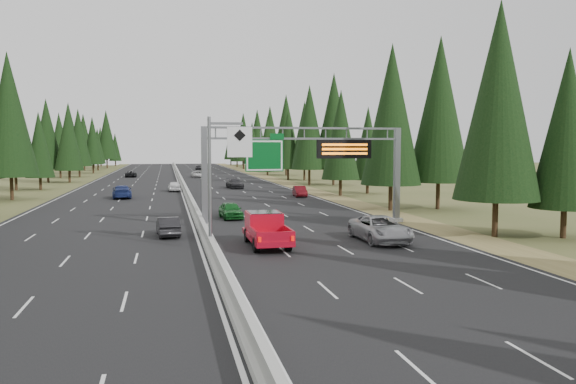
# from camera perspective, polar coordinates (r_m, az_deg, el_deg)

# --- Properties ---
(road) EXTENTS (32.00, 260.00, 0.08)m
(road) POSITION_cam_1_polar(r_m,az_deg,el_deg) (88.82, -10.58, 0.45)
(road) COLOR black
(road) RESTS_ON ground
(shoulder_right) EXTENTS (3.60, 260.00, 0.06)m
(shoulder_right) POSITION_cam_1_polar(r_m,az_deg,el_deg) (91.07, 0.69, 0.62)
(shoulder_right) COLOR olive
(shoulder_right) RESTS_ON ground
(shoulder_left) EXTENTS (3.60, 260.00, 0.06)m
(shoulder_left) POSITION_cam_1_polar(r_m,az_deg,el_deg) (90.09, -21.97, 0.25)
(shoulder_left) COLOR #495126
(shoulder_left) RESTS_ON ground
(median_barrier) EXTENTS (0.70, 260.00, 0.85)m
(median_barrier) POSITION_cam_1_polar(r_m,az_deg,el_deg) (88.79, -10.58, 0.69)
(median_barrier) COLOR #9B9C96
(median_barrier) RESTS_ON road
(sign_gantry) EXTENTS (16.75, 0.98, 7.80)m
(sign_gantry) POSITION_cam_1_polar(r_m,az_deg,el_deg) (44.93, 2.50, 3.28)
(sign_gantry) COLOR slate
(sign_gantry) RESTS_ON road
(hov_sign_pole) EXTENTS (2.80, 0.50, 8.00)m
(hov_sign_pole) POSITION_cam_1_polar(r_m,az_deg,el_deg) (33.71, -6.98, 1.90)
(hov_sign_pole) COLOR slate
(hov_sign_pole) RESTS_ON road
(tree_row_right) EXTENTS (12.10, 238.32, 18.58)m
(tree_row_right) POSITION_cam_1_polar(r_m,az_deg,el_deg) (82.26, 5.39, 6.65)
(tree_row_right) COLOR black
(tree_row_right) RESTS_ON ground
(silver_minivan) EXTENTS (2.85, 6.03, 1.67)m
(silver_minivan) POSITION_cam_1_polar(r_m,az_deg,el_deg) (37.54, 9.35, -3.70)
(silver_minivan) COLOR #9D9CA1
(silver_minivan) RESTS_ON road
(red_pickup) EXTENTS (2.26, 6.33, 2.06)m
(red_pickup) POSITION_cam_1_polar(r_m,az_deg,el_deg) (35.66, -2.33, -3.58)
(red_pickup) COLOR black
(red_pickup) RESTS_ON road
(car_ahead_green) EXTENTS (1.99, 4.32, 1.44)m
(car_ahead_green) POSITION_cam_1_polar(r_m,az_deg,el_deg) (49.17, -5.85, -1.86)
(car_ahead_green) COLOR #155B1F
(car_ahead_green) RESTS_ON road
(car_ahead_dkred) EXTENTS (1.78, 4.18, 1.34)m
(car_ahead_dkred) POSITION_cam_1_polar(r_m,az_deg,el_deg) (70.61, 1.21, 0.07)
(car_ahead_dkred) COLOR #580C13
(car_ahead_dkred) RESTS_ON road
(car_ahead_dkgrey) EXTENTS (2.50, 5.17, 1.45)m
(car_ahead_dkgrey) POSITION_cam_1_polar(r_m,az_deg,el_deg) (85.84, -5.43, 0.88)
(car_ahead_dkgrey) COLOR black
(car_ahead_dkgrey) RESTS_ON road
(car_ahead_white) EXTENTS (2.65, 4.97, 1.33)m
(car_ahead_white) POSITION_cam_1_polar(r_m,az_deg,el_deg) (117.54, -9.17, 1.80)
(car_ahead_white) COLOR silver
(car_ahead_white) RESTS_ON road
(car_ahead_far) EXTENTS (1.60, 3.89, 1.32)m
(car_ahead_far) POSITION_cam_1_polar(r_m,az_deg,el_deg) (157.99, -9.09, 2.48)
(car_ahead_far) COLOR black
(car_ahead_far) RESTS_ON road
(car_onc_near) EXTENTS (1.75, 4.19, 1.35)m
(car_onc_near) POSITION_cam_1_polar(r_m,az_deg,el_deg) (40.20, -12.09, -3.43)
(car_onc_near) COLOR black
(car_onc_near) RESTS_ON road
(car_onc_blue) EXTENTS (2.64, 5.68, 1.60)m
(car_onc_blue) POSITION_cam_1_polar(r_m,az_deg,el_deg) (71.45, -16.51, 0.04)
(car_onc_blue) COLOR navy
(car_onc_blue) RESTS_ON road
(car_onc_white) EXTENTS (1.78, 4.26, 1.44)m
(car_onc_white) POSITION_cam_1_polar(r_m,az_deg,el_deg) (80.94, -11.49, 0.59)
(car_onc_white) COLOR silver
(car_onc_white) RESTS_ON road
(car_onc_far) EXTENTS (2.32, 4.87, 1.34)m
(car_onc_far) POSITION_cam_1_polar(r_m,az_deg,el_deg) (121.85, -15.66, 1.78)
(car_onc_far) COLOR black
(car_onc_far) RESTS_ON road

